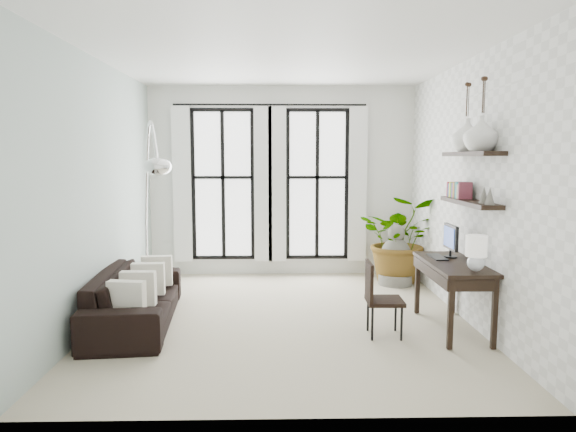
{
  "coord_description": "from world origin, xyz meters",
  "views": [
    {
      "loc": [
        -0.09,
        -6.26,
        2.01
      ],
      "look_at": [
        0.06,
        0.3,
        1.26
      ],
      "focal_mm": 32.0,
      "sensor_mm": 36.0,
      "label": 1
    }
  ],
  "objects_px": {
    "desk_chair": "(378,294)",
    "buddha": "(396,259)",
    "sofa": "(136,298)",
    "desk": "(454,268)",
    "arc_lamp": "(150,167)",
    "plant": "(401,239)"
  },
  "relations": [
    {
      "from": "desk_chair",
      "to": "buddha",
      "type": "relative_size",
      "value": 0.88
    },
    {
      "from": "sofa",
      "to": "desk_chair",
      "type": "xyz_separation_m",
      "value": [
        2.85,
        -0.48,
        0.16
      ]
    },
    {
      "from": "desk",
      "to": "desk_chair",
      "type": "relative_size",
      "value": 1.61
    },
    {
      "from": "plant",
      "to": "buddha",
      "type": "xyz_separation_m",
      "value": [
        -0.1,
        -0.13,
        -0.3
      ]
    },
    {
      "from": "sofa",
      "to": "desk_chair",
      "type": "bearing_deg",
      "value": -104.79
    },
    {
      "from": "sofa",
      "to": "desk",
      "type": "height_order",
      "value": "desk"
    },
    {
      "from": "desk",
      "to": "buddha",
      "type": "height_order",
      "value": "desk"
    },
    {
      "from": "sofa",
      "to": "desk_chair",
      "type": "distance_m",
      "value": 2.89
    },
    {
      "from": "buddha",
      "to": "desk",
      "type": "bearing_deg",
      "value": -86.17
    },
    {
      "from": "plant",
      "to": "buddha",
      "type": "bearing_deg",
      "value": -128.77
    },
    {
      "from": "desk",
      "to": "buddha",
      "type": "bearing_deg",
      "value": 93.83
    },
    {
      "from": "plant",
      "to": "desk",
      "type": "distance_m",
      "value": 2.36
    },
    {
      "from": "desk",
      "to": "arc_lamp",
      "type": "height_order",
      "value": "arc_lamp"
    },
    {
      "from": "arc_lamp",
      "to": "plant",
      "type": "bearing_deg",
      "value": 22.62
    },
    {
      "from": "sofa",
      "to": "plant",
      "type": "relative_size",
      "value": 1.57
    },
    {
      "from": "desk_chair",
      "to": "arc_lamp",
      "type": "bearing_deg",
      "value": 161.79
    },
    {
      "from": "sofa",
      "to": "plant",
      "type": "height_order",
      "value": "plant"
    },
    {
      "from": "plant",
      "to": "sofa",
      "type": "bearing_deg",
      "value": -151.6
    },
    {
      "from": "desk",
      "to": "desk_chair",
      "type": "distance_m",
      "value": 0.94
    },
    {
      "from": "desk_chair",
      "to": "buddha",
      "type": "height_order",
      "value": "buddha"
    },
    {
      "from": "desk",
      "to": "arc_lamp",
      "type": "bearing_deg",
      "value": 166.78
    },
    {
      "from": "sofa",
      "to": "desk",
      "type": "distance_m",
      "value": 3.79
    }
  ]
}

